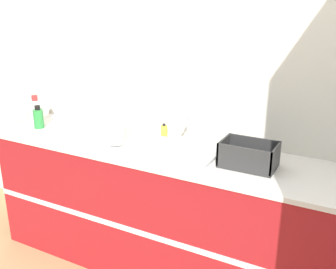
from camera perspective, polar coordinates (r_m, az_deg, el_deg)
wall_back at (r=2.82m, az=2.74°, el=6.98°), size 4.97×0.06×2.60m
counter_cabinet at (r=2.84m, az=-0.46°, el=-10.94°), size 2.60×0.63×0.94m
sink at (r=2.59m, az=1.53°, el=-2.18°), size 0.53×0.37×0.22m
paper_towel_roll at (r=2.71m, az=-7.68°, el=0.89°), size 0.12×0.12×0.23m
dish_rack at (r=2.40m, az=11.59°, el=-3.25°), size 0.33×0.21×0.15m
bottle_green at (r=3.22m, az=-18.28°, el=2.29°), size 0.08×0.08×0.18m
bottle_white_spray at (r=3.32m, az=-18.61°, el=3.21°), size 0.08×0.08×0.23m
soap_dispenser at (r=2.85m, az=-0.59°, el=0.49°), size 0.05×0.05×0.10m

